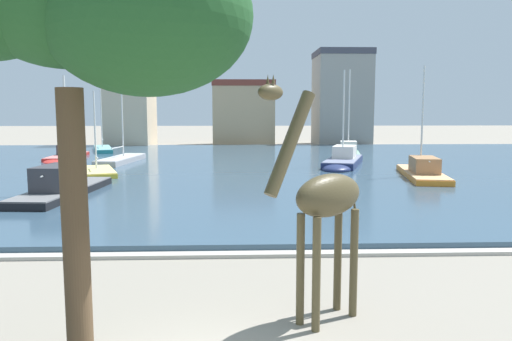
{
  "coord_description": "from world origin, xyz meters",
  "views": [
    {
      "loc": [
        0.45,
        -7.78,
        4.51
      ],
      "look_at": [
        1.2,
        11.49,
        2.2
      ],
      "focal_mm": 34.58,
      "sensor_mm": 36.0,
      "label": 1
    }
  ],
  "objects": [
    {
      "name": "harbor_water",
      "position": [
        0.0,
        31.3,
        0.15
      ],
      "size": [
        86.47,
        47.63,
        0.3
      ],
      "primitive_type": "cube",
      "color": "#334C60",
      "rests_on": "ground"
    },
    {
      "name": "quay_edge_coping",
      "position": [
        0.0,
        7.24,
        0.06
      ],
      "size": [
        86.47,
        0.5,
        0.12
      ],
      "primitive_type": "cube",
      "color": "#ADA89E",
      "rests_on": "ground"
    },
    {
      "name": "giraffe_statue",
      "position": [
        2.27,
        2.34,
        2.65
      ],
      "size": [
        2.58,
        2.19,
        5.19
      ],
      "color": "#4C4228",
      "rests_on": "ground"
    },
    {
      "name": "sailboat_grey",
      "position": [
        -9.12,
        34.25,
        0.4
      ],
      "size": [
        2.8,
        8.94,
        7.01
      ],
      "color": "#939399",
      "rests_on": "ground"
    },
    {
      "name": "sailboat_teal",
      "position": [
        -14.22,
        46.36,
        0.38
      ],
      "size": [
        4.26,
        9.32,
        6.95
      ],
      "color": "teal",
      "rests_on": "ground"
    },
    {
      "name": "sailboat_orange",
      "position": [
        12.5,
        23.86,
        0.53
      ],
      "size": [
        3.74,
        9.8,
        7.44
      ],
      "color": "orange",
      "rests_on": "ground"
    },
    {
      "name": "sailboat_green",
      "position": [
        10.78,
        37.52,
        0.6
      ],
      "size": [
        3.14,
        6.56,
        8.34
      ],
      "color": "#236B42",
      "rests_on": "ground"
    },
    {
      "name": "sailboat_red",
      "position": [
        -14.97,
        37.0,
        0.49
      ],
      "size": [
        2.52,
        8.95,
        6.47
      ],
      "color": "red",
      "rests_on": "ground"
    },
    {
      "name": "sailboat_navy",
      "position": [
        8.68,
        30.15,
        0.59
      ],
      "size": [
        5.04,
        9.27,
        7.67
      ],
      "color": "navy",
      "rests_on": "ground"
    },
    {
      "name": "sailboat_black",
      "position": [
        -8.3,
        17.65,
        0.59
      ],
      "size": [
        2.81,
        9.66,
        6.32
      ],
      "color": "black",
      "rests_on": "ground"
    },
    {
      "name": "sailboat_yellow",
      "position": [
        -9.2,
        26.11,
        0.34
      ],
      "size": [
        4.05,
        6.69,
        5.89
      ],
      "color": "gold",
      "rests_on": "ground"
    },
    {
      "name": "shade_tree",
      "position": [
        -2.27,
        0.85,
        6.31
      ],
      "size": [
        6.14,
        3.63,
        7.76
      ],
      "color": "brown",
      "rests_on": "ground"
    },
    {
      "name": "townhouse_corner_house",
      "position": [
        -13.39,
        57.38,
        6.7
      ],
      "size": [
        5.68,
        7.69,
        13.38
      ],
      "color": "#C6B293",
      "rests_on": "ground"
    },
    {
      "name": "townhouse_narrow_midrow",
      "position": [
        1.36,
        59.37,
        4.33
      ],
      "size": [
        8.3,
        5.89,
        8.64
      ],
      "color": "tan",
      "rests_on": "ground"
    },
    {
      "name": "townhouse_tall_gabled",
      "position": [
        14.65,
        59.27,
        6.33
      ],
      "size": [
        7.19,
        7.62,
        12.63
      ],
      "color": "gray",
      "rests_on": "ground"
    }
  ]
}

